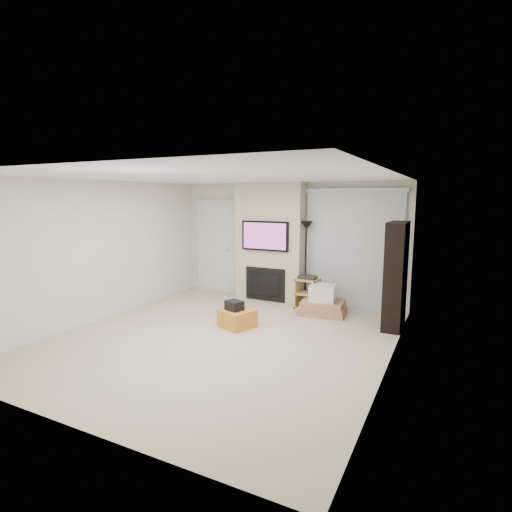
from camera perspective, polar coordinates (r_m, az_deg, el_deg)
The scene contains 16 objects.
floor at distance 6.45m, azimuth -4.87°, elevation -11.60°, with size 5.00×5.50×0.00m, color beige.
ceiling at distance 6.06m, azimuth -5.18°, elevation 11.19°, with size 5.00×5.50×0.00m, color white.
wall_back at distance 8.57m, azimuth 4.64°, elevation 2.04°, with size 5.00×2.50×0.00m, color silver.
wall_front at distance 4.10m, azimuth -25.68°, elevation -5.96°, with size 5.00×2.50×0.00m, color silver.
wall_left at distance 7.73m, azimuth -21.03°, elevation 0.78°, with size 5.50×2.50×0.00m, color silver.
wall_right at distance 5.29m, azimuth 18.77°, elevation -2.45°, with size 5.50×2.50×0.00m, color silver.
hvac_vent at distance 6.57m, azimuth 1.59°, elevation 10.98°, with size 0.35×0.18×0.01m, color silver.
ottoman at distance 6.90m, azimuth -2.68°, elevation -8.89°, with size 0.50×0.50×0.30m, color orange.
black_bag at distance 6.83m, azimuth -3.12°, elevation -7.06°, with size 0.28×0.22×0.16m, color black.
fireplace_wall at distance 8.52m, azimuth 1.92°, elevation 1.92°, with size 1.50×0.47×2.50m.
entry_door at distance 9.38m, azimuth -5.71°, elevation 1.38°, with size 1.02×0.11×2.14m.
vertical_blinds at distance 8.11m, azimuth 13.73°, elevation 1.61°, with size 1.98×0.10×2.37m.
floor_lamp at distance 8.16m, azimuth 7.17°, elevation 2.40°, with size 0.25×0.25×1.72m.
av_stand at distance 8.03m, azimuth 7.34°, elevation -5.01°, with size 0.45×0.38×0.66m.
box_stack at distance 7.70m, azimuth 9.49°, elevation -6.64°, with size 0.91×0.73×0.57m.
bookshelf at distance 7.10m, azimuth 19.34°, elevation -2.64°, with size 0.30×0.80×1.80m.
Camera 1 is at (3.18, -5.15, 2.22)m, focal length 28.00 mm.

